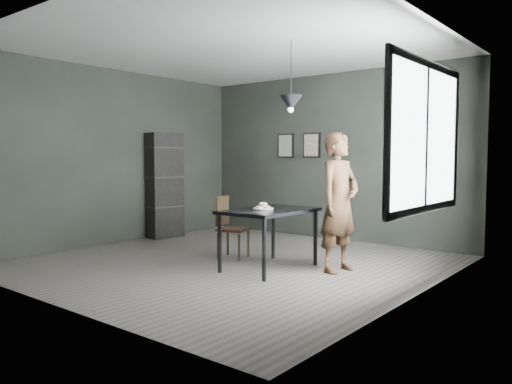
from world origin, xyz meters
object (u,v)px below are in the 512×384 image
Objects in this scene: cafe_table at (269,215)px; white_plate at (263,209)px; pendant_lamp at (291,103)px; wood_chair at (228,223)px; shelf_unit at (164,185)px; woman at (339,202)px.

cafe_table is 0.12m from white_plate.
cafe_table is 1.39× the size of pendant_lamp.
shelf_unit is (-2.05, 0.62, 0.42)m from wood_chair.
woman is at bearing 32.96° from white_plate.
white_plate is 1.34m from pendant_lamp.
shelf_unit is at bearing 146.19° from wood_chair.
woman is 1.96× the size of pendant_lamp.
white_plate is 0.93m from wood_chair.
white_plate is 0.14× the size of woman.
cafe_table is 1.40× the size of wood_chair.
white_plate is at bearing -10.31° from shelf_unit.
shelf_unit is at bearing 162.46° from white_plate.
shelf_unit is at bearing 167.03° from pendant_lamp.
cafe_table is 0.71× the size of woman.
woman is 1.98× the size of wood_chair.
woman is (0.75, 0.42, 0.18)m from cafe_table.
cafe_table is 0.66× the size of shelf_unit.
woman is at bearing 32.93° from pendant_lamp.
pendant_lamp reaches higher than wood_chair.
wood_chair is 0.47× the size of shelf_unit.
wood_chair is (-1.62, -0.22, -0.36)m from woman.
cafe_table is at bearing 69.51° from white_plate.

